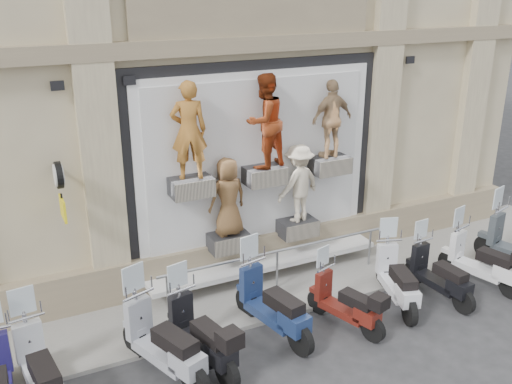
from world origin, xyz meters
The scene contains 13 objects.
ground centered at (0.00, 0.00, 0.00)m, with size 90.00×90.00×0.00m, color #2C2C2E.
sidewalk centered at (0.00, 2.10, 0.04)m, with size 16.00×2.20×0.08m, color gray.
shop_vitrine centered at (0.05, 2.74, 2.45)m, with size 5.60×0.96×4.30m.
guard_rail centered at (0.00, 2.00, 0.47)m, with size 5.06×0.10×0.93m, color #9EA0A5, non-canonical shape.
clock_sign_bracket centered at (-3.90, 2.47, 2.80)m, with size 0.10×0.80×1.02m.
scooter_b centered at (-4.70, 0.59, 0.83)m, with size 0.60×2.04×1.66m, color silver, non-canonical shape.
scooter_c centered at (-2.88, 0.43, 0.87)m, with size 0.62×2.13×1.73m, color #9396A0, non-canonical shape.
scooter_d centered at (-2.24, 0.42, 0.81)m, with size 0.58×1.98×1.61m, color black, non-canonical shape.
scooter_e centered at (-0.79, 0.70, 0.84)m, with size 0.61×2.08×1.69m, color navy, non-canonical shape.
scooter_f centered at (0.51, 0.33, 0.71)m, with size 0.51×1.74×1.41m, color #58160F, non-canonical shape.
scooter_g centered at (1.84, 0.53, 0.79)m, with size 0.57×1.94×1.58m, color silver, non-canonical shape.
scooter_h centered at (2.76, 0.36, 0.73)m, with size 0.53×1.80×1.47m, color black, non-canonical shape.
scooter_i centered at (3.91, 0.36, 0.78)m, with size 0.56×1.92×1.56m, color white, non-canonical shape.
Camera 1 is at (-4.90, -7.02, 5.97)m, focal length 40.00 mm.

